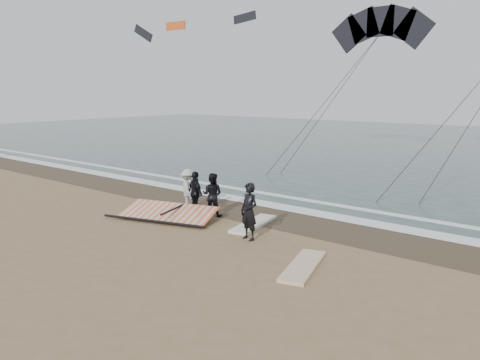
% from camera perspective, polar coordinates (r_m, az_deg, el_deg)
% --- Properties ---
extents(ground, '(120.00, 120.00, 0.00)m').
position_cam_1_polar(ground, '(15.35, -8.55, -7.30)').
color(ground, '#8C704C').
rests_on(ground, ground).
extents(sea, '(120.00, 54.00, 0.02)m').
position_cam_1_polar(sea, '(44.41, 24.57, 3.71)').
color(sea, '#233838').
rests_on(sea, ground).
extents(wet_sand, '(120.00, 2.80, 0.01)m').
position_cam_1_polar(wet_sand, '(18.55, 1.73, -3.99)').
color(wet_sand, '#4C3D2B').
rests_on(wet_sand, ground).
extents(foam_near, '(120.00, 0.90, 0.01)m').
position_cam_1_polar(foam_near, '(19.65, 4.20, -3.11)').
color(foam_near, white).
rests_on(foam_near, sea).
extents(foam_far, '(120.00, 0.45, 0.01)m').
position_cam_1_polar(foam_far, '(21.03, 6.84, -2.23)').
color(foam_far, white).
rests_on(foam_far, sea).
extents(man_main, '(0.75, 0.56, 1.87)m').
position_cam_1_polar(man_main, '(15.03, 1.11, -3.86)').
color(man_main, black).
rests_on(man_main, ground).
extents(board_white, '(1.37, 2.60, 0.10)m').
position_cam_1_polar(board_white, '(13.05, 7.72, -10.35)').
color(board_white, silver).
rests_on(board_white, ground).
extents(board_cream, '(1.12, 2.61, 0.11)m').
position_cam_1_polar(board_cream, '(16.82, 1.68, -5.38)').
color(board_cream, silver).
rests_on(board_cream, ground).
extents(trio_cluster, '(2.52, 1.22, 1.69)m').
position_cam_1_polar(trio_cluster, '(18.45, -5.19, -1.45)').
color(trio_cluster, black).
rests_on(trio_cluster, ground).
extents(sail_rig, '(4.04, 2.67, 0.49)m').
position_cam_1_polar(sail_rig, '(17.89, -8.53, -4.04)').
color(sail_rig, black).
rests_on(sail_rig, ground).
extents(kite_dark, '(8.35, 5.59, 14.00)m').
position_cam_1_polar(kite_dark, '(35.04, 16.67, 17.00)').
color(kite_dark, black).
rests_on(kite_dark, ground).
extents(distant_kites, '(12.89, 6.12, 3.14)m').
position_cam_1_polar(distant_kites, '(54.91, -6.45, 18.20)').
color(distant_kites, black).
rests_on(distant_kites, ground).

